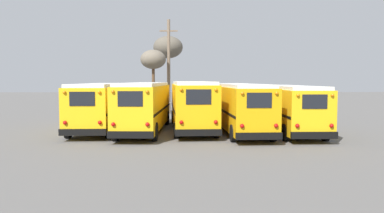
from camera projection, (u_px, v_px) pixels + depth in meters
name	position (u px, v px, depth m)	size (l,w,h in m)	color
ground_plane	(192.00, 131.00, 24.96)	(160.00, 160.00, 0.00)	#5B5956
school_bus_0	(102.00, 104.00, 25.60)	(2.80, 10.97, 3.13)	yellow
school_bus_1	(145.00, 105.00, 24.33)	(2.86, 10.50, 3.20)	yellow
school_bus_2	(192.00, 104.00, 25.35)	(3.05, 10.52, 3.27)	#EAAA0F
school_bus_3	(240.00, 106.00, 24.28)	(2.80, 10.86, 3.13)	#E5A00C
school_bus_4	(289.00, 107.00, 23.88)	(2.56, 9.44, 3.02)	yellow
utility_pole	(169.00, 65.00, 37.43)	(1.80, 0.30, 9.38)	#75604C
bare_tree_0	(153.00, 60.00, 36.34)	(2.49, 2.49, 6.31)	brown
bare_tree_1	(168.00, 48.00, 44.11)	(3.48, 3.48, 8.55)	#473323
fence_line	(190.00, 107.00, 32.95)	(20.37, 0.06, 1.42)	#939399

